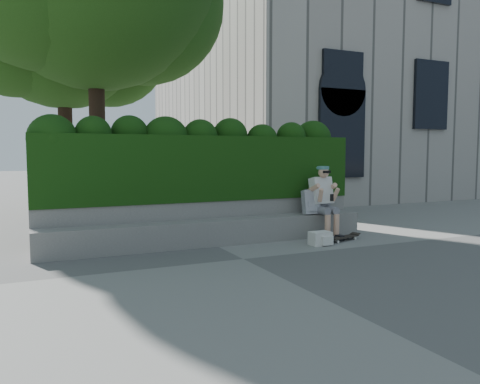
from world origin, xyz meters
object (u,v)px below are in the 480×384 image
person (323,199)px  backpack_plaid (311,202)px  backpack_ground (320,238)px  skateboard (343,237)px

person → backpack_plaid: size_ratio=2.94×
backpack_ground → backpack_plaid: bearing=69.6°
backpack_plaid → backpack_ground: bearing=-103.0°
person → backpack_plaid: 0.24m
skateboard → backpack_ground: 0.64m
person → skateboard: (0.13, -0.48, -0.69)m
person → backpack_plaid: (-0.22, 0.08, -0.07)m
skateboard → backpack_ground: bearing=178.7°
person → backpack_ground: bearing=-127.3°
backpack_ground → skateboard: bearing=14.1°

